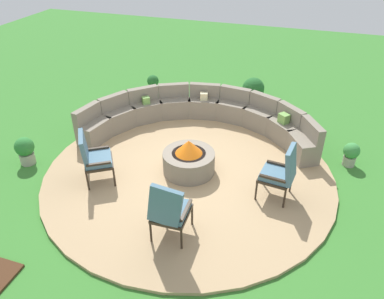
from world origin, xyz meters
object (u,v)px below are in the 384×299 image
Objects in this scene: lounge_chair_front_left at (93,156)px; potted_plant_3 at (25,150)px; lounge_chair_back_left at (281,172)px; potted_plant_2 at (351,153)px; potted_plant_0 at (253,91)px; potted_plant_1 at (153,85)px; fire_pit at (189,160)px; curved_stone_bench at (201,117)px; lounge_chair_front_right at (169,210)px.

lounge_chair_front_left reaches higher than potted_plant_3.
potted_plant_2 is (1.26, 1.57, -0.33)m from lounge_chair_back_left.
lounge_chair_back_left is at bearing 67.02° from lounge_chair_front_left.
potted_plant_0 reaches higher than potted_plant_3.
potted_plant_1 is 0.99× the size of potted_plant_3.
potted_plant_0 is 5.76m from potted_plant_3.
fire_pit is 3.32m from potted_plant_2.
lounge_chair_back_left reaches higher than potted_plant_3.
potted_plant_3 is (-6.36, -2.02, 0.04)m from potted_plant_2.
curved_stone_bench is (-0.29, 1.74, 0.05)m from fire_pit.
lounge_chair_front_right is at bearing -64.11° from potted_plant_1.
potted_plant_0 is (0.33, 5.30, -0.20)m from lounge_chair_front_right.
potted_plant_3 is at bearing 102.41° from lounge_chair_back_left.
lounge_chair_front_right is (1.89, -0.96, 0.02)m from lounge_chair_front_left.
lounge_chair_front_left is 1.74m from potted_plant_3.
lounge_chair_front_left is 1.75× the size of potted_plant_1.
potted_plant_1 is at bearing 55.54° from lounge_chair_back_left.
lounge_chair_front_right is 1.05× the size of lounge_chair_back_left.
lounge_chair_back_left is 5.12m from potted_plant_3.
lounge_chair_front_left is at bearing -4.49° from potted_plant_3.
lounge_chair_front_right is 3.77m from potted_plant_3.
curved_stone_bench reaches higher than potted_plant_2.
potted_plant_1 is at bearing 74.30° from potted_plant_3.
potted_plant_3 is at bearing -168.13° from fire_pit.
curved_stone_bench is at bearing -39.69° from potted_plant_1.
potted_plant_3 is at bearing -127.23° from lounge_chair_front_left.
lounge_chair_front_left is at bearing 151.75° from lounge_chair_front_right.
potted_plant_1 reaches higher than potted_plant_2.
lounge_chair_front_right is 1.89× the size of potted_plant_3.
fire_pit is at bearing 84.75° from lounge_chair_front_left.
curved_stone_bench is 2.89m from lounge_chair_front_left.
curved_stone_bench reaches higher than potted_plant_0.
potted_plant_3 reaches higher than potted_plant_1.
lounge_chair_front_right is 5.31m from potted_plant_0.
potted_plant_1 is (-2.18, 3.31, -0.02)m from fire_pit.
fire_pit is 1.83m from lounge_chair_back_left.
lounge_chair_front_right reaches higher than lounge_chair_back_left.
lounge_chair_front_left reaches higher than potted_plant_0.
curved_stone_bench is 2.88m from lounge_chair_back_left.
curved_stone_bench is 2.46m from potted_plant_1.
potted_plant_3 is (-3.93, -4.21, -0.09)m from potted_plant_0.
potted_plant_0 is at bearing 24.64° from lounge_chair_back_left.
potted_plant_2 is at bearing -7.02° from curved_stone_bench.
fire_pit is 0.96× the size of lounge_chair_back_left.
potted_plant_1 is (-1.89, 1.57, -0.07)m from curved_stone_bench.
lounge_chair_back_left is at bearing 5.02° from potted_plant_3.
lounge_chair_front_left is 1.33× the size of potted_plant_0.
lounge_chair_front_right is at bearing 30.33° from lounge_chair_front_left.
potted_plant_0 is 1.52× the size of potted_plant_2.
lounge_chair_front_left is (-1.60, -0.83, 0.27)m from fire_pit.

